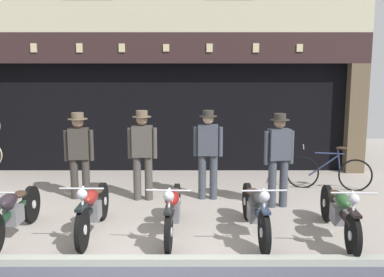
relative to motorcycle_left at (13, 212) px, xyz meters
name	(u,v)px	position (x,y,z in m)	size (l,w,h in m)	color
shop_facade	(171,93)	(2.10, 6.01, 1.37)	(9.71, 4.42, 6.71)	black
motorcycle_left	(13,212)	(0.00, 0.00, 0.00)	(0.62, 1.95, 0.90)	black
motorcycle_center_left	(93,208)	(1.16, 0.17, 0.00)	(0.62, 1.95, 0.91)	black
motorcycle_center	(173,209)	(2.39, 0.14, 0.00)	(0.62, 2.00, 0.90)	black
motorcycle_center_right	(255,209)	(3.64, 0.11, 0.00)	(0.62, 2.04, 0.91)	black
motorcycle_right	(339,211)	(4.89, 0.03, 0.00)	(0.62, 2.04, 0.89)	black
salesman_left	(79,151)	(0.51, 2.03, 0.53)	(0.56, 0.37, 1.68)	#38332D
shopkeeper_center	(142,150)	(1.74, 1.94, 0.55)	(0.56, 0.36, 1.73)	#47423D
salesman_right	(208,150)	(2.99, 2.00, 0.55)	(0.56, 0.34, 1.73)	#3D424C
assistant_far_right	(279,156)	(4.25, 1.51, 0.55)	(0.55, 0.34, 1.72)	#3D424C
advert_board_near	(224,97)	(3.45, 4.43, 1.38)	(0.80, 0.03, 1.07)	beige
leaning_bicycle	(329,172)	(5.54, 2.67, -0.05)	(1.71, 0.56, 0.93)	black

